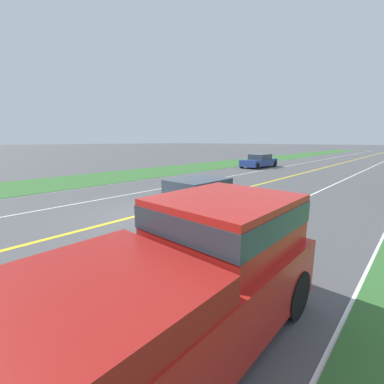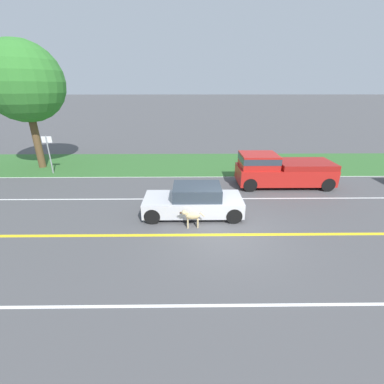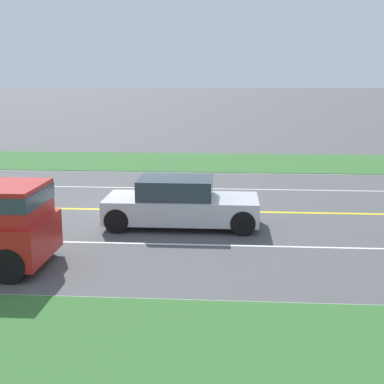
% 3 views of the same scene
% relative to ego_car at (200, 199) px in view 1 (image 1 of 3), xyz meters
% --- Properties ---
extents(ground_plane, '(400.00, 400.00, 0.00)m').
position_rel_ego_car_xyz_m(ground_plane, '(-1.76, -1.29, -0.65)').
color(ground_plane, '#4C4C4F').
extents(centre_divider_line, '(0.18, 160.00, 0.01)m').
position_rel_ego_car_xyz_m(centre_divider_line, '(-1.76, -1.29, -0.65)').
color(centre_divider_line, yellow).
rests_on(centre_divider_line, ground).
extents(lane_edge_line_right, '(0.14, 160.00, 0.01)m').
position_rel_ego_car_xyz_m(lane_edge_line_right, '(5.24, -1.29, -0.65)').
color(lane_edge_line_right, white).
rests_on(lane_edge_line_right, ground).
extents(lane_edge_line_left, '(0.14, 160.00, 0.01)m').
position_rel_ego_car_xyz_m(lane_edge_line_left, '(-8.76, -1.29, -0.65)').
color(lane_edge_line_left, white).
rests_on(lane_edge_line_left, ground).
extents(lane_dash_same_dir, '(0.10, 160.00, 0.01)m').
position_rel_ego_car_xyz_m(lane_dash_same_dir, '(1.74, -1.29, -0.65)').
color(lane_dash_same_dir, white).
rests_on(lane_dash_same_dir, ground).
extents(lane_dash_oncoming, '(0.10, 160.00, 0.01)m').
position_rel_ego_car_xyz_m(lane_dash_oncoming, '(-5.26, -1.29, -0.65)').
color(lane_dash_oncoming, white).
rests_on(lane_dash_oncoming, ground).
extents(grass_verge_left, '(6.00, 160.00, 0.03)m').
position_rel_ego_car_xyz_m(grass_verge_left, '(-11.76, -1.29, -0.64)').
color(grass_verge_left, '#33662D').
rests_on(grass_verge_left, ground).
extents(ego_car, '(1.83, 4.32, 1.39)m').
position_rel_ego_car_xyz_m(ego_car, '(0.00, 0.00, 0.00)').
color(ego_car, silver).
rests_on(ego_car, ground).
extents(dog, '(0.23, 1.03, 0.81)m').
position_rel_ego_car_xyz_m(dog, '(-1.16, 0.14, -0.13)').
color(dog, '#D1B784').
rests_on(dog, ground).
extents(pickup_truck, '(2.07, 5.35, 1.89)m').
position_rel_ego_car_xyz_m(pickup_truck, '(3.66, -5.03, 0.30)').
color(pickup_truck, red).
rests_on(pickup_truck, ground).
extents(oncoming_car, '(1.86, 4.78, 1.34)m').
position_rel_ego_car_xyz_m(oncoming_car, '(-6.93, 17.56, -0.02)').
color(oncoming_car, navy).
rests_on(oncoming_car, ground).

